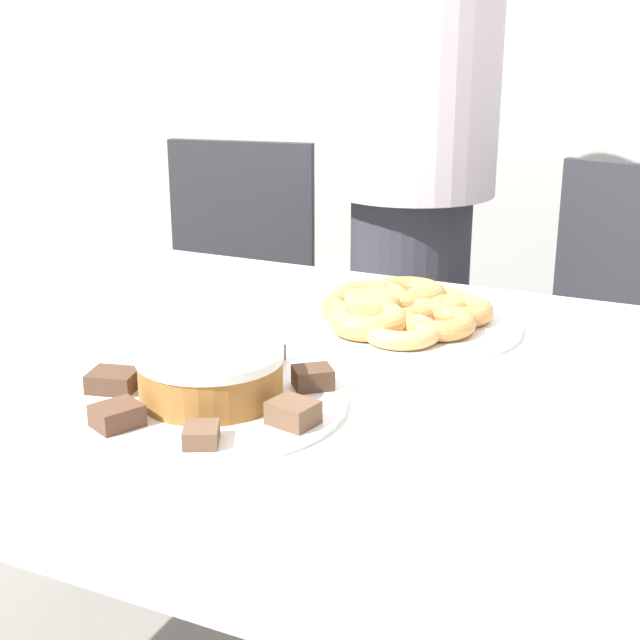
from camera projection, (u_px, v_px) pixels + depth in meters
name	position (u px, v px, depth m)	size (l,w,h in m)	color
table	(286.00, 417.00, 1.26)	(1.60, 1.00, 0.74)	silver
person_standing	(413.00, 175.00, 2.05)	(0.38, 0.38, 1.64)	#383842
office_chair_left	(226.00, 330.00, 2.33)	(0.51, 0.51, 0.90)	black
office_chair_right	(608.00, 390.00, 1.94)	(0.52, 0.52, 0.90)	black
plate_cake	(212.00, 401.00, 1.10)	(0.34, 0.34, 0.01)	white
plate_donuts	(405.00, 323.00, 1.39)	(0.36, 0.36, 0.01)	white
frosted_cake	(211.00, 374.00, 1.09)	(0.18, 0.18, 0.06)	#9E662D
lamington_0	(260.00, 356.00, 1.21)	(0.05, 0.06, 0.02)	brown
lamington_1	(177.00, 354.00, 1.20)	(0.06, 0.06, 0.03)	#513828
lamington_2	(113.00, 380.00, 1.12)	(0.07, 0.06, 0.02)	#513828
lamington_3	(117.00, 415.00, 1.02)	(0.06, 0.07, 0.03)	brown
lamington_4	(201.00, 435.00, 0.97)	(0.05, 0.06, 0.02)	brown
lamington_5	(293.00, 413.00, 1.02)	(0.06, 0.05, 0.03)	brown
lamington_6	(313.00, 378.00, 1.13)	(0.06, 0.06, 0.03)	#513828
donut_0	(406.00, 310.00, 1.39)	(0.10, 0.10, 0.03)	#C68447
donut_1	(370.00, 298.00, 1.44)	(0.13, 0.13, 0.04)	tan
donut_2	(360.00, 308.00, 1.39)	(0.12, 0.12, 0.04)	#D18E4C
donut_3	(369.00, 320.00, 1.33)	(0.12, 0.12, 0.04)	tan
donut_4	(401.00, 331.00, 1.30)	(0.12, 0.12, 0.03)	#E5AD66
donut_5	(436.00, 322.00, 1.33)	(0.12, 0.12, 0.03)	#D18E4C
donut_6	(460.00, 311.00, 1.38)	(0.10, 0.10, 0.03)	#D18E4C
donut_7	(436.00, 302.00, 1.43)	(0.11, 0.11, 0.03)	tan
donut_8	(408.00, 295.00, 1.46)	(0.13, 0.13, 0.04)	#C68447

